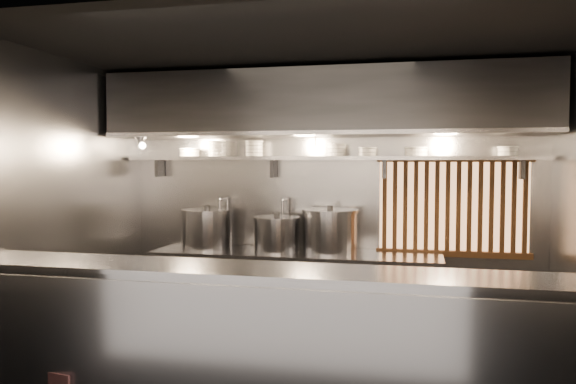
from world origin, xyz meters
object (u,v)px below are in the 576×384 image
at_px(pendant_bulb, 315,150).
at_px(stock_pot_left, 207,229).
at_px(heat_lamp, 141,140).
at_px(stock_pot_right, 277,234).
at_px(stock_pot_mid, 330,231).

height_order(pendant_bulb, stock_pot_left, pendant_bulb).
height_order(heat_lamp, stock_pot_left, heat_lamp).
bearing_deg(stock_pot_right, stock_pot_mid, 6.56).
relative_size(stock_pot_left, stock_pot_right, 1.13).
xyz_separation_m(heat_lamp, pendant_bulb, (1.80, 0.35, -0.11)).
bearing_deg(stock_pot_right, pendant_bulb, 12.30).
bearing_deg(pendant_bulb, stock_pot_right, -167.70).
bearing_deg(stock_pot_left, heat_lamp, -153.60).
bearing_deg(stock_pot_left, stock_pot_right, -2.95).
bearing_deg(stock_pot_right, heat_lamp, -169.36).
bearing_deg(stock_pot_mid, stock_pot_left, -179.02).
distance_m(pendant_bulb, stock_pot_mid, 0.85).
height_order(stock_pot_left, stock_pot_mid, stock_pot_mid).
distance_m(pendant_bulb, stock_pot_left, 1.46).
distance_m(heat_lamp, pendant_bulb, 1.83).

